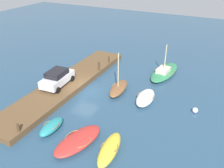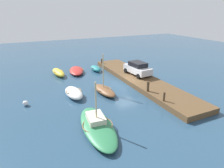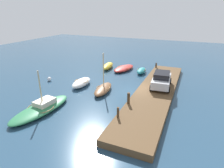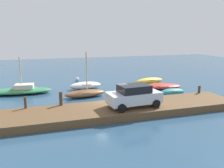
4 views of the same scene
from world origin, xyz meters
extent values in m
plane|color=navy|center=(0.00, 0.00, 0.00)|extent=(84.00, 84.00, 0.00)
cube|color=brown|center=(0.00, -2.11, 0.29)|extent=(19.94, 3.80, 0.57)
ellipsoid|color=brown|center=(-1.45, 3.42, 0.35)|extent=(4.16, 1.86, 0.69)
torus|color=olive|center=(-1.45, 3.42, 0.54)|extent=(1.66, 1.66, 0.07)
cylinder|color=#C6B284|center=(-1.26, 3.44, 2.47)|extent=(0.12, 0.12, 3.83)
ellipsoid|color=#B72D28|center=(7.30, 4.14, 0.31)|extent=(4.80, 2.89, 0.62)
torus|color=olive|center=(7.30, 4.14, 0.48)|extent=(2.43, 2.43, 0.07)
ellipsoid|color=white|center=(-0.80, 6.66, 0.41)|extent=(3.59, 1.73, 0.81)
torus|color=olive|center=(-0.80, 6.66, 0.63)|extent=(1.71, 1.71, 0.07)
ellipsoid|color=teal|center=(6.96, 1.28, 0.36)|extent=(2.72, 1.21, 0.73)
torus|color=olive|center=(6.96, 1.28, 0.57)|extent=(1.25, 1.25, 0.07)
ellipsoid|color=gold|center=(7.17, 6.77, 0.41)|extent=(3.90, 1.68, 0.83)
torus|color=olive|center=(7.17, 6.77, 0.64)|extent=(1.43, 1.43, 0.07)
ellipsoid|color=#2D7A4C|center=(-7.71, 6.64, 0.29)|extent=(6.59, 2.87, 0.59)
torus|color=olive|center=(-7.71, 6.64, 0.45)|extent=(2.55, 2.55, 0.07)
cube|color=beige|center=(-7.21, 6.59, 0.73)|extent=(1.93, 1.42, 0.52)
cylinder|color=#C6B284|center=(-7.47, 6.62, 2.15)|extent=(0.12, 0.12, 3.36)
cylinder|color=#47331E|center=(-6.70, -0.46, 1.01)|extent=(0.20, 0.20, 0.88)
cylinder|color=#47331E|center=(-4.09, -0.46, 1.11)|extent=(0.26, 0.26, 1.07)
cylinder|color=#47331E|center=(8.75, -0.46, 0.93)|extent=(0.23, 0.23, 0.71)
cube|color=silver|center=(1.22, -2.49, 1.30)|extent=(4.19, 2.16, 0.82)
cube|color=black|center=(1.22, -2.49, 2.00)|extent=(2.39, 1.80, 0.57)
cylinder|color=black|center=(2.56, -1.46, 0.89)|extent=(0.66, 0.27, 0.64)
cylinder|color=black|center=(2.70, -3.30, 0.89)|extent=(0.66, 0.27, 0.64)
cylinder|color=black|center=(-0.27, -1.68, 0.89)|extent=(0.66, 0.27, 0.64)
cylinder|color=black|center=(-0.12, -3.52, 0.89)|extent=(0.66, 0.27, 0.64)
sphere|color=silver|center=(-1.00, 11.43, 0.26)|extent=(0.51, 0.51, 0.51)
camera|label=1|loc=(18.78, 12.82, 12.79)|focal=38.49mm
camera|label=2|loc=(-19.78, 11.07, 8.62)|focal=31.39mm
camera|label=3|loc=(-19.12, -5.30, 8.64)|focal=30.49mm
camera|label=4|loc=(-5.36, -18.01, 6.00)|focal=36.56mm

